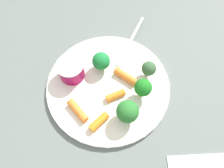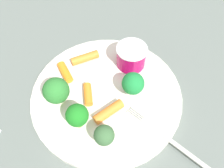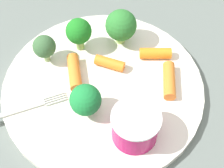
{
  "view_description": "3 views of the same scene",
  "coord_description": "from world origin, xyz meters",
  "px_view_note": "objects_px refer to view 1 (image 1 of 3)",
  "views": [
    {
      "loc": [
        0.05,
        -0.21,
        0.43
      ],
      "look_at": [
        0.01,
        -0.0,
        0.02
      ],
      "focal_mm": 34.45,
      "sensor_mm": 36.0,
      "label": 1
    },
    {
      "loc": [
        0.19,
        0.11,
        0.36
      ],
      "look_at": [
        -0.02,
        0.0,
        0.02
      ],
      "focal_mm": 36.54,
      "sensor_mm": 36.0,
      "label": 2
    },
    {
      "loc": [
        -0.22,
        0.14,
        0.38
      ],
      "look_at": [
        -0.01,
        -0.01,
        0.02
      ],
      "focal_mm": 54.05,
      "sensor_mm": 36.0,
      "label": 3
    }
  ],
  "objects_px": {
    "broccoli_floret_1": "(101,61)",
    "carrot_stick_2": "(78,111)",
    "fork": "(130,41)",
    "broccoli_floret_0": "(143,88)",
    "carrot_stick_3": "(126,76)",
    "carrot_stick_0": "(116,95)",
    "sauce_cup": "(71,70)",
    "broccoli_floret_3": "(149,69)",
    "broccoli_floret_2": "(128,112)",
    "plate": "(108,86)",
    "carrot_stick_1": "(100,122)"
  },
  "relations": [
    {
      "from": "broccoli_floret_3",
      "to": "carrot_stick_0",
      "type": "bearing_deg",
      "value": -131.68
    },
    {
      "from": "plate",
      "to": "broccoli_floret_0",
      "type": "height_order",
      "value": "broccoli_floret_0"
    },
    {
      "from": "broccoli_floret_0",
      "to": "carrot_stick_0",
      "type": "height_order",
      "value": "broccoli_floret_0"
    },
    {
      "from": "carrot_stick_3",
      "to": "fork",
      "type": "bearing_deg",
      "value": 92.9
    },
    {
      "from": "sauce_cup",
      "to": "broccoli_floret_0",
      "type": "height_order",
      "value": "broccoli_floret_0"
    },
    {
      "from": "sauce_cup",
      "to": "broccoli_floret_1",
      "type": "bearing_deg",
      "value": 27.54
    },
    {
      "from": "broccoli_floret_1",
      "to": "fork",
      "type": "bearing_deg",
      "value": 58.69
    },
    {
      "from": "carrot_stick_0",
      "to": "carrot_stick_3",
      "type": "height_order",
      "value": "carrot_stick_3"
    },
    {
      "from": "broccoli_floret_2",
      "to": "carrot_stick_3",
      "type": "height_order",
      "value": "broccoli_floret_2"
    },
    {
      "from": "broccoli_floret_2",
      "to": "carrot_stick_0",
      "type": "relative_size",
      "value": 1.32
    },
    {
      "from": "broccoli_floret_3",
      "to": "carrot_stick_1",
      "type": "distance_m",
      "value": 0.15
    },
    {
      "from": "broccoli_floret_2",
      "to": "carrot_stick_2",
      "type": "distance_m",
      "value": 0.1
    },
    {
      "from": "carrot_stick_1",
      "to": "fork",
      "type": "distance_m",
      "value": 0.22
    },
    {
      "from": "carrot_stick_1",
      "to": "carrot_stick_3",
      "type": "relative_size",
      "value": 0.8
    },
    {
      "from": "sauce_cup",
      "to": "broccoli_floret_3",
      "type": "xyz_separation_m",
      "value": [
        0.16,
        0.03,
        0.01
      ]
    },
    {
      "from": "broccoli_floret_3",
      "to": "carrot_stick_3",
      "type": "bearing_deg",
      "value": -158.59
    },
    {
      "from": "sauce_cup",
      "to": "carrot_stick_2",
      "type": "bearing_deg",
      "value": -66.79
    },
    {
      "from": "broccoli_floret_2",
      "to": "fork",
      "type": "distance_m",
      "value": 0.2
    },
    {
      "from": "broccoli_floret_1",
      "to": "carrot_stick_3",
      "type": "xyz_separation_m",
      "value": [
        0.06,
        -0.02,
        -0.02
      ]
    },
    {
      "from": "sauce_cup",
      "to": "carrot_stick_0",
      "type": "relative_size",
      "value": 1.4
    },
    {
      "from": "broccoli_floret_0",
      "to": "broccoli_floret_2",
      "type": "distance_m",
      "value": 0.06
    },
    {
      "from": "sauce_cup",
      "to": "fork",
      "type": "xyz_separation_m",
      "value": [
        0.11,
        0.12,
        -0.02
      ]
    },
    {
      "from": "broccoli_floret_1",
      "to": "carrot_stick_2",
      "type": "height_order",
      "value": "broccoli_floret_1"
    },
    {
      "from": "sauce_cup",
      "to": "carrot_stick_1",
      "type": "relative_size",
      "value": 1.32
    },
    {
      "from": "broccoli_floret_3",
      "to": "carrot_stick_2",
      "type": "distance_m",
      "value": 0.17
    },
    {
      "from": "broccoli_floret_2",
      "to": "carrot_stick_2",
      "type": "height_order",
      "value": "broccoli_floret_2"
    },
    {
      "from": "sauce_cup",
      "to": "carrot_stick_0",
      "type": "height_order",
      "value": "sauce_cup"
    },
    {
      "from": "sauce_cup",
      "to": "broccoli_floret_2",
      "type": "relative_size",
      "value": 1.06
    },
    {
      "from": "plate",
      "to": "broccoli_floret_0",
      "type": "bearing_deg",
      "value": -7.19
    },
    {
      "from": "broccoli_floret_0",
      "to": "carrot_stick_2",
      "type": "height_order",
      "value": "broccoli_floret_0"
    },
    {
      "from": "broccoli_floret_2",
      "to": "broccoli_floret_3",
      "type": "xyz_separation_m",
      "value": [
        0.03,
        0.11,
        -0.0
      ]
    },
    {
      "from": "plate",
      "to": "carrot_stick_3",
      "type": "distance_m",
      "value": 0.04
    },
    {
      "from": "carrot_stick_0",
      "to": "carrot_stick_2",
      "type": "distance_m",
      "value": 0.08
    },
    {
      "from": "sauce_cup",
      "to": "fork",
      "type": "distance_m",
      "value": 0.16
    },
    {
      "from": "plate",
      "to": "carrot_stick_0",
      "type": "xyz_separation_m",
      "value": [
        0.02,
        -0.03,
        0.01
      ]
    },
    {
      "from": "fork",
      "to": "broccoli_floret_0",
      "type": "bearing_deg",
      "value": -71.65
    },
    {
      "from": "fork",
      "to": "carrot_stick_3",
      "type": "bearing_deg",
      "value": -87.1
    },
    {
      "from": "carrot_stick_0",
      "to": "broccoli_floret_3",
      "type": "bearing_deg",
      "value": 48.32
    },
    {
      "from": "plate",
      "to": "carrot_stick_2",
      "type": "distance_m",
      "value": 0.09
    },
    {
      "from": "broccoli_floret_1",
      "to": "broccoli_floret_3",
      "type": "relative_size",
      "value": 1.08
    },
    {
      "from": "carrot_stick_2",
      "to": "sauce_cup",
      "type": "bearing_deg",
      "value": 113.21
    },
    {
      "from": "fork",
      "to": "broccoli_floret_3",
      "type": "bearing_deg",
      "value": -58.81
    },
    {
      "from": "sauce_cup",
      "to": "broccoli_floret_1",
      "type": "relative_size",
      "value": 1.22
    },
    {
      "from": "broccoli_floret_0",
      "to": "fork",
      "type": "height_order",
      "value": "broccoli_floret_0"
    },
    {
      "from": "broccoli_floret_2",
      "to": "fork",
      "type": "xyz_separation_m",
      "value": [
        -0.02,
        0.19,
        -0.03
      ]
    },
    {
      "from": "broccoli_floret_3",
      "to": "carrot_stick_0",
      "type": "relative_size",
      "value": 1.06
    },
    {
      "from": "broccoli_floret_3",
      "to": "carrot_stick_3",
      "type": "relative_size",
      "value": 0.8
    },
    {
      "from": "sauce_cup",
      "to": "broccoli_floret_3",
      "type": "distance_m",
      "value": 0.17
    },
    {
      "from": "broccoli_floret_3",
      "to": "carrot_stick_2",
      "type": "xyz_separation_m",
      "value": [
        -0.13,
        -0.12,
        -0.02
      ]
    },
    {
      "from": "broccoli_floret_2",
      "to": "carrot_stick_1",
      "type": "bearing_deg",
      "value": -154.96
    }
  ]
}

